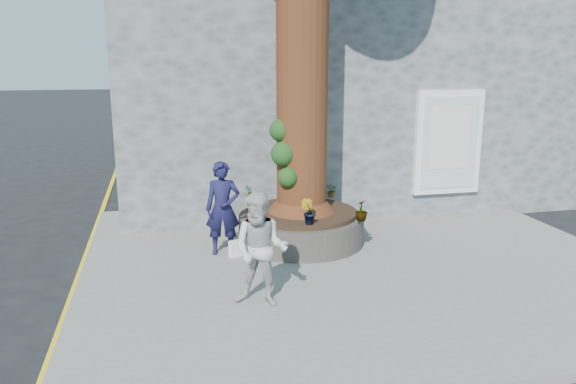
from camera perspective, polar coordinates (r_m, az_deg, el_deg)
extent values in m
plane|color=black|center=(8.52, -0.61, -10.39)|extent=(120.00, 120.00, 0.00)
cube|color=slate|center=(9.78, 6.80, -6.89)|extent=(9.00, 8.00, 0.12)
cube|color=yellow|center=(9.38, -20.77, -8.99)|extent=(0.10, 30.00, 0.01)
cube|color=#515357|center=(15.39, 2.81, 11.79)|extent=(10.00, 8.00, 6.00)
cube|color=white|center=(12.41, 15.96, 4.86)|extent=(1.50, 0.12, 2.20)
cube|color=silver|center=(12.36, 16.09, 4.82)|extent=(1.25, 0.04, 1.95)
cube|color=silver|center=(12.33, 16.17, 5.26)|extent=(0.90, 0.02, 1.30)
cube|color=#515357|center=(19.17, 26.96, 10.70)|extent=(6.00, 8.00, 6.00)
cylinder|color=black|center=(10.38, 1.35, -3.71)|extent=(2.30, 2.30, 0.52)
cylinder|color=black|center=(10.30, 1.36, -2.12)|extent=(2.04, 2.04, 0.08)
cone|color=#402010|center=(10.20, 1.37, 0.00)|extent=(1.24, 1.24, 0.70)
sphere|color=#163812|center=(9.77, -0.48, 3.89)|extent=(0.44, 0.44, 0.44)
sphere|color=#163812|center=(9.77, -0.01, 1.50)|extent=(0.36, 0.36, 0.36)
sphere|color=#163812|center=(9.83, -0.75, 6.30)|extent=(0.40, 0.40, 0.40)
imported|color=#131334|center=(9.69, -6.64, -1.66)|extent=(0.64, 0.46, 1.62)
imported|color=#BCB9B4|center=(7.64, -2.80, -5.88)|extent=(0.96, 0.87, 1.59)
cube|color=white|center=(9.71, -5.39, -5.75)|extent=(0.23, 0.19, 0.28)
imported|color=gray|center=(10.89, -4.08, -0.15)|extent=(0.22, 0.20, 0.34)
imported|color=gray|center=(9.41, 2.04, -2.01)|extent=(0.33, 0.33, 0.43)
imported|color=gray|center=(9.70, 7.48, -1.83)|extent=(0.29, 0.29, 0.37)
imported|color=gray|center=(11.27, 4.49, 0.15)|extent=(0.28, 0.30, 0.27)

